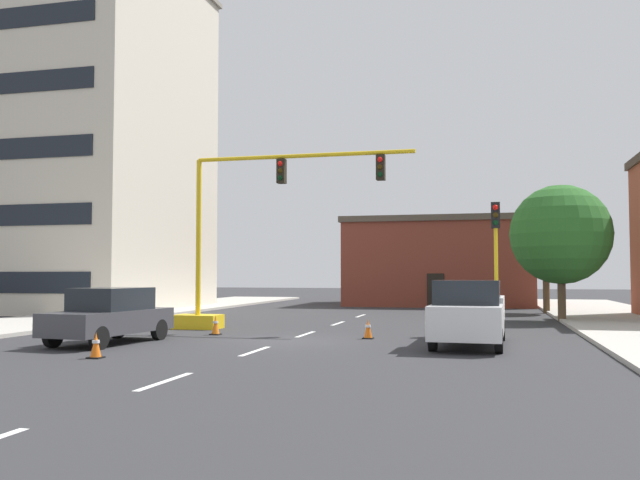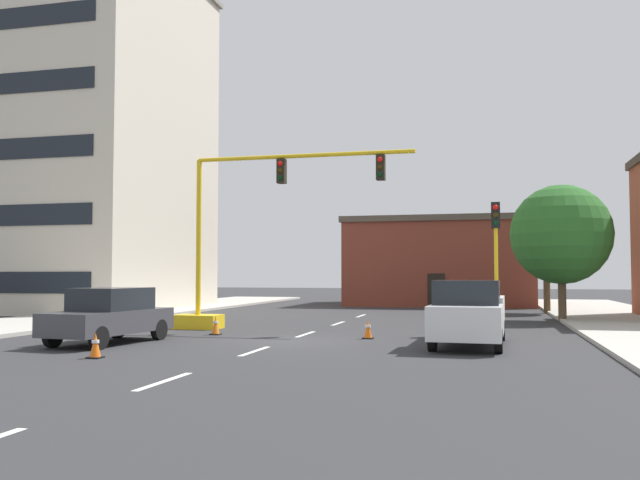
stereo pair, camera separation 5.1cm
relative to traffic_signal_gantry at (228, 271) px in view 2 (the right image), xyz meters
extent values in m
plane|color=#2D2D30|center=(3.58, -3.93, -2.27)|extent=(160.00, 160.00, 0.00)
cube|color=#B2ADA3|center=(-8.97, 4.07, -2.20)|extent=(6.00, 56.00, 0.14)
cube|color=silver|center=(3.58, -12.43, -2.27)|extent=(0.16, 2.40, 0.01)
cube|color=silver|center=(3.58, -6.93, -2.27)|extent=(0.16, 2.40, 0.01)
cube|color=silver|center=(3.58, -1.43, -2.27)|extent=(0.16, 2.40, 0.01)
cube|color=silver|center=(3.58, 4.07, -2.27)|extent=(0.16, 2.40, 0.01)
cube|color=silver|center=(3.58, 9.57, -2.27)|extent=(0.16, 2.40, 0.01)
cube|color=beige|center=(-14.43, 11.75, 8.14)|extent=(12.65, 13.53, 20.82)
cube|color=black|center=(-14.43, 4.96, -0.54)|extent=(10.37, 0.06, 1.10)
cube|color=black|center=(-14.43, 4.96, 2.93)|extent=(10.37, 0.06, 1.10)
cube|color=black|center=(-14.43, 4.96, 6.40)|extent=(10.37, 0.06, 1.10)
cube|color=black|center=(-14.43, 4.96, 9.87)|extent=(10.37, 0.06, 1.10)
cube|color=black|center=(-14.43, 4.96, 13.34)|extent=(10.37, 0.06, 1.10)
cube|color=brown|center=(6.77, 23.67, 0.53)|extent=(12.43, 9.69, 5.61)
cube|color=#4C4238|center=(6.77, 23.67, 3.53)|extent=(12.73, 9.99, 0.40)
cube|color=black|center=(6.77, 18.79, -1.17)|extent=(1.10, 0.06, 2.20)
cube|color=yellow|center=(-1.25, 0.00, -2.00)|extent=(1.80, 1.20, 0.55)
cylinder|color=yellow|center=(-1.25, 0.00, 1.38)|extent=(0.20, 0.20, 6.20)
cylinder|color=yellow|center=(3.08, 0.00, 4.48)|extent=(8.67, 0.16, 0.16)
cube|color=black|center=(2.22, 0.00, 3.90)|extent=(0.32, 0.36, 0.95)
sphere|color=red|center=(2.22, -0.19, 4.18)|extent=(0.20, 0.20, 0.20)
sphere|color=#38280A|center=(2.22, -0.19, 3.90)|extent=(0.20, 0.20, 0.20)
sphere|color=black|center=(2.22, -0.19, 3.62)|extent=(0.20, 0.20, 0.20)
cube|color=black|center=(6.12, 0.00, 3.90)|extent=(0.32, 0.36, 0.95)
sphere|color=red|center=(6.12, -0.19, 4.18)|extent=(0.20, 0.20, 0.20)
sphere|color=#38280A|center=(6.12, -0.19, 3.90)|extent=(0.20, 0.20, 0.20)
sphere|color=black|center=(6.12, -0.19, 3.62)|extent=(0.20, 0.20, 0.20)
cylinder|color=yellow|center=(10.28, 0.46, 0.13)|extent=(0.14, 0.14, 4.80)
cube|color=black|center=(10.28, 0.46, 2.05)|extent=(0.32, 0.36, 0.95)
sphere|color=red|center=(10.28, 0.27, 2.33)|extent=(0.20, 0.20, 0.20)
sphere|color=#38280A|center=(10.28, 0.27, 2.05)|extent=(0.20, 0.20, 0.20)
sphere|color=black|center=(10.28, 0.27, 1.77)|extent=(0.20, 0.20, 0.20)
cylinder|color=#4C3823|center=(13.14, 14.27, -0.73)|extent=(0.36, 0.36, 3.08)
sphere|color=#286023|center=(13.14, 14.27, 2.21)|extent=(3.74, 3.74, 3.74)
cylinder|color=brown|center=(13.26, 7.51, -1.14)|extent=(0.36, 0.36, 2.27)
sphere|color=#286023|center=(13.26, 7.51, 1.71)|extent=(4.55, 4.55, 4.55)
cube|color=white|center=(9.42, -3.93, -1.46)|extent=(2.22, 5.48, 0.95)
cube|color=#1E2328|center=(9.38, -4.83, -0.63)|extent=(1.91, 1.87, 0.70)
cube|color=white|center=(9.46, -2.75, -0.90)|extent=(2.11, 2.89, 0.16)
cylinder|color=black|center=(10.24, -5.80, -1.93)|extent=(0.25, 0.69, 0.68)
cylinder|color=black|center=(8.44, -5.73, -1.93)|extent=(0.25, 0.69, 0.68)
cylinder|color=black|center=(10.39, -2.13, -1.93)|extent=(0.25, 0.69, 0.68)
cylinder|color=black|center=(8.59, -2.06, -1.93)|extent=(0.25, 0.69, 0.68)
cube|color=#3D3D42|center=(-1.56, -6.03, -1.58)|extent=(2.32, 4.67, 0.70)
cube|color=#1E2328|center=(-1.55, -5.93, -0.88)|extent=(1.94, 2.47, 0.70)
cylinder|color=black|center=(-2.21, -4.42, -1.93)|extent=(0.29, 0.70, 0.68)
cylinder|color=black|center=(-0.57, -4.59, -1.93)|extent=(0.29, 0.70, 0.68)
cylinder|color=black|center=(-2.54, -7.46, -1.93)|extent=(0.29, 0.70, 0.68)
cylinder|color=black|center=(-0.90, -7.64, -1.93)|extent=(0.29, 0.70, 0.68)
cube|color=black|center=(0.51, -2.40, -2.25)|extent=(0.36, 0.36, 0.04)
cone|color=orange|center=(0.51, -2.40, -1.90)|extent=(0.28, 0.28, 0.66)
cylinder|color=white|center=(0.51, -2.40, -1.82)|extent=(0.19, 0.19, 0.08)
cube|color=black|center=(6.05, -2.54, -2.25)|extent=(0.36, 0.36, 0.04)
cone|color=orange|center=(6.05, -2.54, -1.92)|extent=(0.28, 0.28, 0.62)
cylinder|color=white|center=(6.05, -2.54, -1.85)|extent=(0.19, 0.19, 0.08)
cube|color=black|center=(0.11, -9.41, -2.25)|extent=(0.36, 0.36, 0.04)
cone|color=orange|center=(0.11, -9.41, -1.92)|extent=(0.28, 0.28, 0.63)
cylinder|color=white|center=(0.11, -9.41, -1.84)|extent=(0.19, 0.19, 0.08)
camera|label=1|loc=(9.93, -25.11, -0.09)|focal=38.03mm
camera|label=2|loc=(9.97, -25.10, -0.09)|focal=38.03mm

